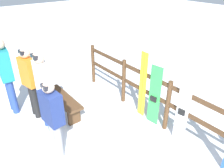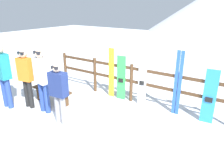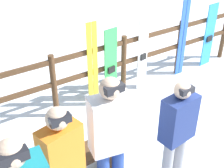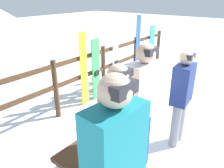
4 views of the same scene
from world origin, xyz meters
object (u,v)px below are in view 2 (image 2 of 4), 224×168
at_px(person_orange, 26,75).
at_px(ski_pair_blue, 178,84).
at_px(ski_pair_yellow, 111,73).
at_px(snowboard_green, 121,78).
at_px(snowboard_blue, 209,97).
at_px(person_teal, 3,72).
at_px(snowboard_white, 142,80).
at_px(person_white, 42,77).
at_px(person_navy, 59,90).
at_px(bench, 52,93).

xyz_separation_m(person_orange, ski_pair_blue, (3.64, 2.00, -0.11)).
relative_size(ski_pair_yellow, snowboard_green, 1.14).
height_order(ski_pair_yellow, snowboard_blue, ski_pair_yellow).
distance_m(person_teal, snowboard_white, 3.92).
distance_m(ski_pair_yellow, snowboard_green, 0.38).
bearing_deg(snowboard_white, person_orange, -142.52).
relative_size(person_white, ski_pair_blue, 1.01).
relative_size(person_teal, snowboard_blue, 1.30).
bearing_deg(person_teal, person_navy, 6.55).
relative_size(person_teal, person_orange, 1.08).
height_order(person_white, person_orange, person_white).
height_order(person_teal, ski_pair_blue, person_teal).
distance_m(person_navy, snowboard_white, 2.42).
xyz_separation_m(person_navy, ski_pair_yellow, (0.06, 2.13, -0.10)).
bearing_deg(snowboard_blue, snowboard_green, -180.00).
bearing_deg(ski_pair_blue, person_teal, -150.44).
bearing_deg(ski_pair_blue, person_orange, -151.18).
height_order(bench, snowboard_green, snowboard_green).
relative_size(person_white, ski_pair_yellow, 1.12).
height_order(person_navy, ski_pair_blue, ski_pair_blue).
relative_size(person_navy, snowboard_white, 1.01).
xyz_separation_m(person_teal, snowboard_white, (3.12, 2.35, -0.30)).
relative_size(ski_pair_yellow, snowboard_blue, 1.13).
xyz_separation_m(bench, person_teal, (-0.84, -0.92, 0.73)).
bearing_deg(snowboard_green, snowboard_blue, 0.00).
distance_m(person_white, snowboard_blue, 4.30).
bearing_deg(ski_pair_yellow, ski_pair_blue, 0.00).
relative_size(person_white, person_navy, 1.15).
relative_size(snowboard_green, ski_pair_blue, 0.79).
xyz_separation_m(ski_pair_yellow, snowboard_white, (1.09, -0.00, -0.03)).
bearing_deg(snowboard_blue, ski_pair_yellow, 179.93).
relative_size(person_orange, snowboard_blue, 1.21).
height_order(snowboard_white, snowboard_blue, snowboard_white).
bearing_deg(person_orange, ski_pair_yellow, 52.91).
bearing_deg(person_orange, person_white, 5.93).
relative_size(person_orange, ski_pair_blue, 0.96).
distance_m(person_white, ski_pair_blue, 3.59).
xyz_separation_m(person_teal, ski_pair_blue, (4.15, 2.36, -0.18)).
bearing_deg(snowboard_white, snowboard_green, -179.99).
distance_m(bench, snowboard_white, 2.73).
bearing_deg(snowboard_green, bench, -137.54).
xyz_separation_m(person_white, person_navy, (0.84, -0.19, -0.14)).
bearing_deg(person_white, person_orange, -174.07).
distance_m(person_orange, snowboard_blue, 4.88).
bearing_deg(ski_pair_yellow, snowboard_white, -0.18).
bearing_deg(ski_pair_blue, snowboard_green, -179.89).
xyz_separation_m(person_navy, person_orange, (-1.45, 0.13, 0.10)).
distance_m(person_white, person_orange, 0.62).
bearing_deg(ski_pair_blue, bench, -156.62).
distance_m(person_teal, person_orange, 0.63).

